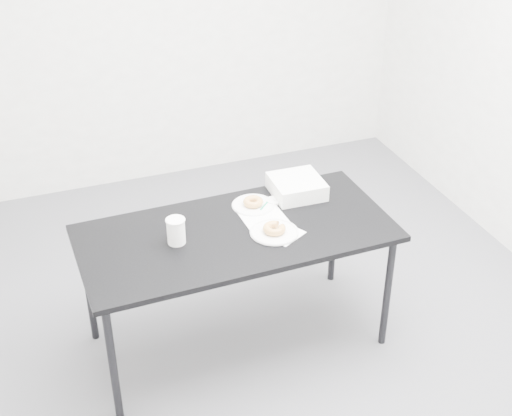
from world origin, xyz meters
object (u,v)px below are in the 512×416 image
object	(u,v)px
plate_far	(253,205)
bakery_box	(297,186)
donut_near	(274,228)
coffee_cup	(176,231)
donut_far	(253,202)
pen	(266,204)
table	(236,240)
scorecard	(261,214)
plate_near	(274,232)

from	to	relation	value
plate_far	bakery_box	world-z (taller)	bakery_box
donut_near	coffee_cup	size ratio (longest dim) A/B	0.85
plate_far	donut_far	size ratio (longest dim) A/B	2.13
donut_far	plate_far	bearing A→B (deg)	0.00
pen	plate_far	bearing A→B (deg)	118.23
table	donut_far	distance (m)	0.28
table	donut_far	size ratio (longest dim) A/B	14.97
pen	donut_near	world-z (taller)	donut_near
donut_near	coffee_cup	xyz separation A→B (m)	(-0.50, 0.09, 0.04)
coffee_cup	pen	bearing A→B (deg)	18.23
plate_far	scorecard	bearing A→B (deg)	-85.71
plate_near	coffee_cup	distance (m)	0.51
scorecard	donut_near	xyz separation A→B (m)	(-0.00, -0.20, 0.03)
table	coffee_cup	bearing A→B (deg)	178.07
donut_near	coffee_cup	world-z (taller)	coffee_cup
donut_near	plate_far	distance (m)	0.30
plate_near	donut_far	size ratio (longest dim) A/B	2.29
scorecard	coffee_cup	size ratio (longest dim) A/B	2.08
coffee_cup	donut_far	bearing A→B (deg)	22.53
scorecard	donut_near	distance (m)	0.20
donut_near	bakery_box	size ratio (longest dim) A/B	0.43
pen	coffee_cup	distance (m)	0.59
scorecard	bakery_box	xyz separation A→B (m)	(0.27, 0.14, 0.05)
scorecard	donut_far	world-z (taller)	donut_far
scorecard	bakery_box	size ratio (longest dim) A/B	1.05
table	bakery_box	xyz separation A→B (m)	(0.45, 0.25, 0.10)
scorecard	pen	xyz separation A→B (m)	(0.06, 0.08, 0.01)
pen	coffee_cup	world-z (taller)	coffee_cup
scorecard	coffee_cup	world-z (taller)	coffee_cup
table	plate_far	world-z (taller)	plate_far
plate_near	pen	bearing A→B (deg)	78.02
table	donut_near	bearing A→B (deg)	-28.26
table	donut_far	xyz separation A→B (m)	(0.17, 0.21, 0.08)
donut_far	plate_near	bearing A→B (deg)	-88.71
donut_near	donut_far	distance (m)	0.30
plate_near	donut_far	world-z (taller)	donut_far
donut_far	coffee_cup	xyz separation A→B (m)	(-0.49, -0.20, 0.05)
pen	donut_far	world-z (taller)	donut_far
pen	plate_far	distance (m)	0.07
bakery_box	donut_far	bearing A→B (deg)	-170.58
donut_near	donut_far	xyz separation A→B (m)	(-0.01, 0.30, -0.01)
pen	scorecard	bearing A→B (deg)	-170.29
bakery_box	donut_near	bearing A→B (deg)	-127.18
scorecard	pen	world-z (taller)	pen
donut_near	table	bearing A→B (deg)	152.97
scorecard	plate_far	xyz separation A→B (m)	(-0.01, 0.10, 0.00)
scorecard	donut_near	size ratio (longest dim) A/B	2.44
bakery_box	table	bearing A→B (deg)	-149.69
table	bakery_box	bearing A→B (deg)	27.47
coffee_cup	scorecard	bearing A→B (deg)	11.59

